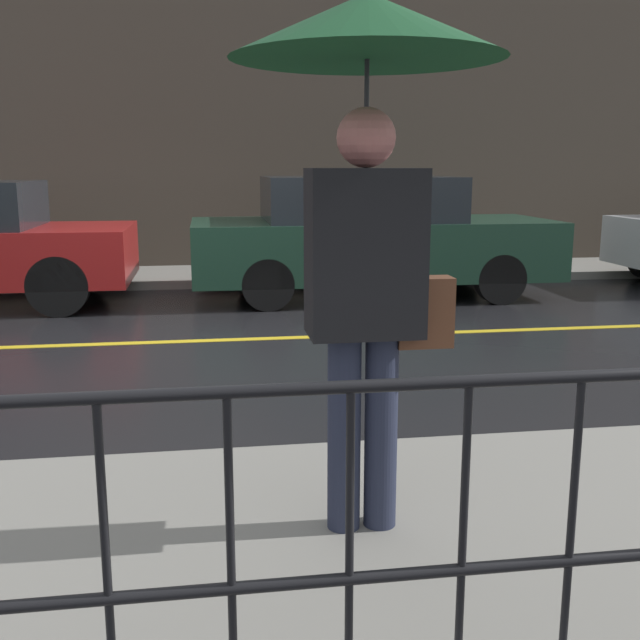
{
  "coord_description": "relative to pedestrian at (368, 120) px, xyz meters",
  "views": [
    {
      "loc": [
        0.29,
        -7.29,
        1.7
      ],
      "look_at": [
        0.94,
        -2.96,
        0.79
      ],
      "focal_mm": 42.0,
      "sensor_mm": 36.0,
      "label": 1
    }
  ],
  "objects": [
    {
      "name": "pedestrian",
      "position": [
        0.0,
        0.0,
        0.0
      ],
      "size": [
        1.1,
        1.1,
        2.24
      ],
      "color": "#23283D",
      "rests_on": "sidewalk_near"
    },
    {
      "name": "building_storefront",
      "position": [
        -0.94,
        9.34,
        0.42
      ],
      "size": [
        28.0,
        0.3,
        4.59
      ],
      "color": "#4C4238",
      "rests_on": "ground_plane"
    },
    {
      "name": "railing_foreground",
      "position": [
        -0.94,
        -1.18,
        -1.12
      ],
      "size": [
        12.0,
        0.04,
        1.03
      ],
      "color": "black",
      "rests_on": "sidewalk_near"
    },
    {
      "name": "sidewalk_near",
      "position": [
        -0.94,
        -0.2,
        -1.82
      ],
      "size": [
        28.0,
        2.46,
        0.12
      ],
      "color": "gray",
      "rests_on": "ground_plane"
    },
    {
      "name": "ground_plane",
      "position": [
        -0.94,
        4.26,
        -1.88
      ],
      "size": [
        80.0,
        80.0,
        0.0
      ],
      "primitive_type": "plane",
      "color": "black"
    },
    {
      "name": "sidewalk_far",
      "position": [
        -0.94,
        8.34,
        -1.82
      ],
      "size": [
        28.0,
        1.69,
        0.12
      ],
      "color": "gray",
      "rests_on": "ground_plane"
    },
    {
      "name": "car_dark_green",
      "position": [
        1.46,
        6.59,
        -1.09
      ],
      "size": [
        4.68,
        1.85,
        1.56
      ],
      "color": "#193828",
      "rests_on": "ground_plane"
    },
    {
      "name": "lane_marking",
      "position": [
        -0.94,
        4.26,
        -1.87
      ],
      "size": [
        25.2,
        0.12,
        0.01
      ],
      "color": "gold",
      "rests_on": "ground_plane"
    }
  ]
}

